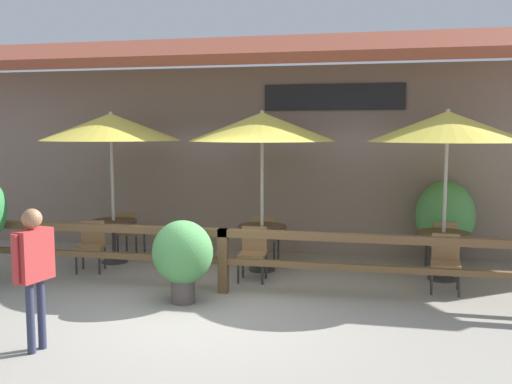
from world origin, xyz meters
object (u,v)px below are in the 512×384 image
patio_umbrella_far (447,127)px  pedestrian (34,260)px  patio_umbrella_near (111,127)px  dining_table_middle (262,235)px  chair_near_wallside (129,230)px  chair_near_streetside (91,243)px  patio_umbrella_middle (262,127)px  potted_plant_corner_fern (445,219)px  chair_middle_wallside (265,236)px  chair_far_streetside (445,260)px  dining_table_far (443,242)px  dining_table_near (114,229)px  chair_far_wallside (442,243)px  chair_middle_streetside (253,251)px  potted_plant_broad_leaf (183,255)px

patio_umbrella_far → pedestrian: 6.29m
patio_umbrella_near → dining_table_middle: size_ratio=3.28×
chair_near_wallside → chair_near_streetside: bearing=86.7°
dining_table_middle → pedestrian: size_ratio=0.53×
patio_umbrella_middle → potted_plant_corner_fern: 3.63m
chair_middle_wallside → chair_far_streetside: bearing=157.3°
dining_table_far → potted_plant_corner_fern: potted_plant_corner_fern is taller
dining_table_near → patio_umbrella_middle: size_ratio=0.30×
chair_far_wallside → pedestrian: 6.66m
patio_umbrella_far → chair_far_streetside: 2.09m
dining_table_near → chair_near_streetside: size_ratio=0.98×
pedestrian → patio_umbrella_near: bearing=27.1°
patio_umbrella_near → patio_umbrella_far: bearing=-0.1°
chair_near_wallside → chair_middle_streetside: (2.72, -1.32, 0.00)m
chair_middle_wallside → patio_umbrella_far: (3.02, -0.66, 1.97)m
dining_table_middle → pedestrian: 4.38m
dining_table_middle → potted_plant_corner_fern: (3.08, 1.05, 0.21)m
dining_table_near → dining_table_middle: same height
patio_umbrella_middle → pedestrian: size_ratio=1.74×
potted_plant_broad_leaf → patio_umbrella_far: bearing=29.2°
chair_middle_streetside → dining_table_far: chair_middle_streetside is taller
patio_umbrella_far → potted_plant_corner_fern: bearing=82.9°
chair_middle_wallside → dining_table_far: (3.02, -0.66, 0.14)m
dining_table_far → potted_plant_corner_fern: 1.08m
chair_middle_wallside → potted_plant_corner_fern: bearing=-171.2°
patio_umbrella_near → chair_far_streetside: size_ratio=3.21×
dining_table_middle → chair_middle_streetside: bearing=-90.9°
potted_plant_broad_leaf → potted_plant_corner_fern: (3.78, 3.10, 0.14)m
patio_umbrella_far → potted_plant_broad_leaf: 4.54m
potted_plant_corner_fern → dining_table_middle: bearing=-161.2°
chair_near_streetside → patio_umbrella_middle: (2.82, 0.65, 1.97)m
patio_umbrella_middle → chair_far_streetside: size_ratio=3.21×
patio_umbrella_near → chair_near_streetside: (-0.09, -0.66, -1.97)m
patio_umbrella_middle → potted_plant_broad_leaf: size_ratio=2.35×
dining_table_near → pedestrian: (1.07, -4.04, 0.39)m
patio_umbrella_near → chair_near_streetside: bearing=-97.5°
chair_middle_wallside → potted_plant_broad_leaf: (-0.63, -2.70, 0.20)m
chair_near_wallside → chair_middle_wallside: size_ratio=1.00×
chair_near_wallside → chair_far_streetside: same height
chair_middle_streetside → chair_far_streetside: bearing=-3.3°
dining_table_near → potted_plant_broad_leaf: potted_plant_broad_leaf is taller
patio_umbrella_near → potted_plant_corner_fern: bearing=10.2°
dining_table_near → patio_umbrella_far: (5.68, -0.01, 1.83)m
dining_table_middle → dining_table_far: size_ratio=1.00×
patio_umbrella_near → pedestrian: 4.42m
potted_plant_broad_leaf → potted_plant_corner_fern: bearing=39.3°
dining_table_far → potted_plant_broad_leaf: 4.18m
chair_middle_wallside → potted_plant_broad_leaf: size_ratio=0.73×
patio_umbrella_middle → chair_far_wallside: bearing=12.9°
chair_near_wallside → chair_far_wallside: 5.74m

